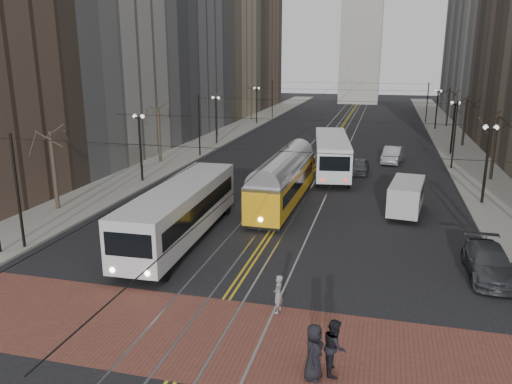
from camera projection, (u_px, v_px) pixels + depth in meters
The scene contains 22 objects.
ground at pixel (232, 290), 23.24m from camera, with size 260.00×260.00×0.00m, color black.
sidewalk_left at pixel (224, 135), 68.89m from camera, with size 5.00×140.00×0.15m, color gray.
sidewalk_right at pixel (455, 144), 61.67m from camera, with size 5.00×140.00×0.15m, color gray.
crosswalk_band at pixel (202, 335), 19.50m from camera, with size 25.00×6.00×0.01m, color brown.
streetcar_rails at pixel (333, 140), 65.30m from camera, with size 4.80×130.00×0.02m, color gray.
centre_lines at pixel (333, 140), 65.30m from camera, with size 0.42×130.00×0.01m, color gold.
building_left_mid at pixel (151, 8), 67.92m from camera, with size 16.00×20.00×34.00m, color slate.
building_left_far at pixel (235, 10), 104.51m from camera, with size 16.00×20.00×40.00m, color brown.
building_right_far at pixel (499, 4), 92.25m from camera, with size 16.00×20.00×40.00m, color slate.
lamp_posts at pixel (317, 137), 49.38m from camera, with size 27.60×57.20×5.60m.
street_trees at pixel (325, 129), 55.46m from camera, with size 31.68×53.28×5.60m.
trolley_wires at pixel (325, 120), 54.81m from camera, with size 25.96×120.00×6.60m.
transit_bus at pixel (181, 214), 29.13m from camera, with size 2.76×13.26×3.31m, color silver.
streetcar at pixel (283, 184), 36.35m from camera, with size 2.40×12.92×3.05m, color #EEAB15.
rear_bus at pixel (331, 155), 46.17m from camera, with size 2.84×13.06×3.41m, color white.
cargo_van at pixel (406, 198), 34.21m from camera, with size 2.00×5.21×2.30m, color #B8B8B8.
sedan_grey at pixel (360, 166), 46.49m from camera, with size 1.60×3.97×1.35m, color #42464A.
sedan_silver at pixel (392, 155), 51.09m from camera, with size 1.68×4.83×1.59m, color #A3A6AB.
sedan_parked at pixel (489, 262), 24.54m from camera, with size 2.08×5.11×1.48m, color #3A3D41.
pedestrian_a at pixel (314, 352), 16.63m from camera, with size 0.97×0.63×1.98m, color black.
pedestrian_b at pixel (278, 294), 21.02m from camera, with size 0.61×0.40×1.68m, color gray.
pedestrian_c at pixel (334, 346), 16.96m from camera, with size 0.96×0.75×1.98m, color black.
Camera 1 is at (6.36, -20.29, 10.52)m, focal length 35.00 mm.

